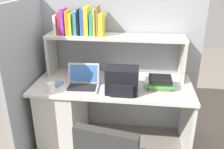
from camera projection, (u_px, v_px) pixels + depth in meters
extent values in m
plane|color=slate|center=(113.00, 142.00, 2.77)|extent=(8.00, 8.00, 0.00)
cube|color=silver|center=(113.00, 85.00, 2.50)|extent=(1.60, 0.70, 0.03)
cube|color=beige|center=(63.00, 112.00, 2.70)|extent=(0.40, 0.64, 0.70)
cube|color=beige|center=(187.00, 120.00, 2.55)|extent=(0.03, 0.64, 0.70)
cube|color=gray|center=(117.00, 66.00, 2.82)|extent=(1.84, 0.05, 1.55)
cube|color=gray|center=(31.00, 77.00, 2.53)|extent=(0.05, 1.06, 1.55)
cube|color=#BCB7AC|center=(52.00, 55.00, 2.67)|extent=(0.03, 0.28, 0.42)
cube|color=#BCB7AC|center=(182.00, 60.00, 2.51)|extent=(0.03, 0.28, 0.42)
cube|color=beige|center=(115.00, 37.00, 2.51)|extent=(1.44, 0.28, 0.03)
cube|color=white|center=(57.00, 24.00, 2.52)|extent=(0.02, 0.16, 0.20)
cube|color=red|center=(60.00, 23.00, 2.53)|extent=(0.03, 0.15, 0.23)
cube|color=purple|center=(64.00, 21.00, 2.51)|extent=(0.03, 0.18, 0.26)
cube|color=orange|center=(68.00, 22.00, 2.51)|extent=(0.03, 0.16, 0.24)
cube|color=yellow|center=(71.00, 24.00, 2.51)|extent=(0.03, 0.15, 0.22)
cube|color=teal|center=(76.00, 23.00, 2.51)|extent=(0.04, 0.14, 0.23)
cube|color=black|center=(79.00, 22.00, 2.49)|extent=(0.02, 0.14, 0.26)
cube|color=blue|center=(83.00, 22.00, 2.48)|extent=(0.03, 0.14, 0.27)
cube|color=yellow|center=(87.00, 21.00, 2.47)|extent=(0.04, 0.16, 0.29)
cube|color=teal|center=(92.00, 24.00, 2.49)|extent=(0.03, 0.17, 0.22)
cube|color=yellow|center=(95.00, 22.00, 2.47)|extent=(0.02, 0.18, 0.26)
cube|color=olive|center=(98.00, 20.00, 2.46)|extent=(0.02, 0.17, 0.30)
cube|color=yellow|center=(102.00, 24.00, 2.46)|extent=(0.04, 0.18, 0.23)
cube|color=#B7BABF|center=(82.00, 88.00, 2.37)|extent=(0.32, 0.24, 0.02)
cube|color=black|center=(82.00, 87.00, 2.36)|extent=(0.28, 0.19, 0.00)
cube|color=#B7BABF|center=(84.00, 73.00, 2.43)|extent=(0.31, 0.08, 0.20)
cube|color=#3F72CC|center=(84.00, 73.00, 2.43)|extent=(0.28, 0.06, 0.16)
cube|color=black|center=(122.00, 80.00, 2.26)|extent=(0.30, 0.20, 0.25)
cube|color=black|center=(121.00, 91.00, 2.19)|extent=(0.22, 0.04, 0.11)
cube|color=#7299C6|center=(58.00, 84.00, 2.44)|extent=(0.09, 0.12, 0.03)
cylinder|color=white|center=(51.00, 87.00, 2.29)|extent=(0.08, 0.08, 0.09)
cube|color=olive|center=(159.00, 87.00, 2.38)|extent=(0.20, 0.15, 0.03)
cube|color=green|center=(159.00, 84.00, 2.37)|extent=(0.25, 0.17, 0.03)
cube|color=white|center=(158.00, 81.00, 2.36)|extent=(0.25, 0.14, 0.02)
cube|color=black|center=(160.00, 79.00, 2.34)|extent=(0.21, 0.19, 0.03)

